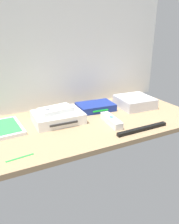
{
  "coord_description": "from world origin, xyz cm",
  "views": [
    {
      "loc": [
        -41.73,
        -82.13,
        39.36
      ],
      "look_at": [
        0.0,
        0.0,
        4.0
      ],
      "focal_mm": 35.71,
      "sensor_mm": 36.0,
      "label": 1
    }
  ],
  "objects_px": {
    "sensor_bar": "(142,129)",
    "stylus_pen": "(20,157)",
    "game_console": "(58,117)",
    "network_router": "(95,107)",
    "remote_wand": "(111,121)",
    "mini_computer": "(135,102)",
    "remote_classic_pad": "(56,110)",
    "game_case": "(4,128)"
  },
  "relations": [
    {
      "from": "mini_computer",
      "to": "stylus_pen",
      "type": "bearing_deg",
      "value": -159.88
    },
    {
      "from": "sensor_bar",
      "to": "stylus_pen",
      "type": "xyz_separation_m",
      "value": [
        -0.48,
        0.02,
        -0.0
      ]
    },
    {
      "from": "remote_wand",
      "to": "remote_classic_pad",
      "type": "bearing_deg",
      "value": 151.69
    },
    {
      "from": "mini_computer",
      "to": "stylus_pen",
      "type": "xyz_separation_m",
      "value": [
        -0.63,
        -0.23,
        -0.02
      ]
    },
    {
      "from": "mini_computer",
      "to": "remote_wand",
      "type": "height_order",
      "value": "mini_computer"
    },
    {
      "from": "remote_wand",
      "to": "remote_classic_pad",
      "type": "xyz_separation_m",
      "value": [
        -0.2,
        0.13,
        0.04
      ]
    },
    {
      "from": "remote_wand",
      "to": "sensor_bar",
      "type": "xyz_separation_m",
      "value": [
        0.08,
        -0.12,
        -0.01
      ]
    },
    {
      "from": "game_console",
      "to": "sensor_bar",
      "type": "height_order",
      "value": "game_console"
    },
    {
      "from": "remote_wand",
      "to": "stylus_pen",
      "type": "xyz_separation_m",
      "value": [
        -0.41,
        -0.1,
        -0.01
      ]
    },
    {
      "from": "sensor_bar",
      "to": "remote_wand",
      "type": "bearing_deg",
      "value": 122.99
    },
    {
      "from": "game_console",
      "to": "remote_wand",
      "type": "relative_size",
      "value": 1.42
    },
    {
      "from": "game_case",
      "to": "stylus_pen",
      "type": "relative_size",
      "value": 2.2
    },
    {
      "from": "network_router",
      "to": "remote_wand",
      "type": "relative_size",
      "value": 1.25
    },
    {
      "from": "sensor_bar",
      "to": "mini_computer",
      "type": "bearing_deg",
      "value": 58.21
    },
    {
      "from": "mini_computer",
      "to": "network_router",
      "type": "distance_m",
      "value": 0.21
    },
    {
      "from": "remote_classic_pad",
      "to": "game_case",
      "type": "bearing_deg",
      "value": 169.03
    },
    {
      "from": "game_console",
      "to": "game_case",
      "type": "relative_size",
      "value": 1.09
    },
    {
      "from": "mini_computer",
      "to": "remote_wand",
      "type": "distance_m",
      "value": 0.27
    },
    {
      "from": "network_router",
      "to": "remote_wand",
      "type": "distance_m",
      "value": 0.18
    },
    {
      "from": "game_console",
      "to": "network_router",
      "type": "xyz_separation_m",
      "value": [
        0.22,
        0.06,
        -0.0
      ]
    },
    {
      "from": "remote_classic_pad",
      "to": "game_console",
      "type": "bearing_deg",
      "value": -67.22
    },
    {
      "from": "game_console",
      "to": "remote_wand",
      "type": "distance_m",
      "value": 0.23
    },
    {
      "from": "network_router",
      "to": "sensor_bar",
      "type": "distance_m",
      "value": 0.3
    },
    {
      "from": "game_console",
      "to": "remote_classic_pad",
      "type": "xyz_separation_m",
      "value": [
        -0.0,
        0.01,
        0.03
      ]
    },
    {
      "from": "network_router",
      "to": "sensor_bar",
      "type": "relative_size",
      "value": 0.78
    },
    {
      "from": "game_console",
      "to": "network_router",
      "type": "bearing_deg",
      "value": 15.89
    },
    {
      "from": "mini_computer",
      "to": "network_router",
      "type": "xyz_separation_m",
      "value": [
        -0.21,
        0.05,
        -0.01
      ]
    },
    {
      "from": "mini_computer",
      "to": "game_case",
      "type": "distance_m",
      "value": 0.65
    },
    {
      "from": "game_case",
      "to": "sensor_bar",
      "type": "xyz_separation_m",
      "value": [
        0.5,
        -0.26,
        -0.0
      ]
    },
    {
      "from": "game_console",
      "to": "remote_classic_pad",
      "type": "relative_size",
      "value": 1.4
    },
    {
      "from": "game_case",
      "to": "network_router",
      "type": "relative_size",
      "value": 1.05
    },
    {
      "from": "sensor_bar",
      "to": "stylus_pen",
      "type": "distance_m",
      "value": 0.48
    },
    {
      "from": "mini_computer",
      "to": "sensor_bar",
      "type": "xyz_separation_m",
      "value": [
        -0.15,
        -0.25,
        -0.02
      ]
    },
    {
      "from": "game_case",
      "to": "game_console",
      "type": "bearing_deg",
      "value": -8.5
    },
    {
      "from": "game_console",
      "to": "game_case",
      "type": "bearing_deg",
      "value": 176.56
    },
    {
      "from": "network_router",
      "to": "game_console",
      "type": "bearing_deg",
      "value": -161.54
    },
    {
      "from": "game_console",
      "to": "mini_computer",
      "type": "height_order",
      "value": "mini_computer"
    },
    {
      "from": "network_router",
      "to": "remote_classic_pad",
      "type": "distance_m",
      "value": 0.23
    },
    {
      "from": "network_router",
      "to": "remote_wand",
      "type": "height_order",
      "value": "same"
    },
    {
      "from": "sensor_bar",
      "to": "game_console",
      "type": "bearing_deg",
      "value": 137.93
    },
    {
      "from": "network_router",
      "to": "remote_wand",
      "type": "xyz_separation_m",
      "value": [
        -0.02,
        -0.18,
        -0.0
      ]
    },
    {
      "from": "game_console",
      "to": "mini_computer",
      "type": "distance_m",
      "value": 0.43
    }
  ]
}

